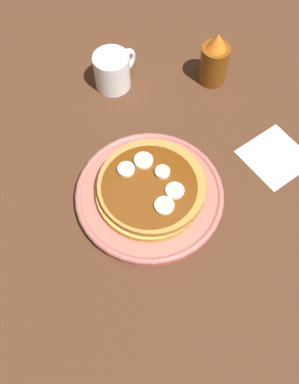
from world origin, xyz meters
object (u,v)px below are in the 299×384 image
plate (149,195)px  pancake_stack (152,189)px  banana_slice_2 (161,171)px  napkin (275,157)px  syrup_bottle (214,60)px  banana_slice_1 (164,206)px  banana_slice_3 (175,191)px  coffee_mug (113,70)px  banana_slice_4 (143,161)px  banana_slice_0 (126,170)px

plate → pancake_stack: size_ratio=1.38×
banana_slice_2 → napkin: bearing=-31.6°
napkin → syrup_bottle: (7.25, 21.42, 5.10)cm
banana_slice_1 → banana_slice_3: size_ratio=1.04×
pancake_stack → banana_slice_1: 4.93cm
napkin → banana_slice_2: bearing=148.4°
banana_slice_2 → syrup_bottle: bearing=19.6°
plate → banana_slice_3: banana_slice_3 is taller
plate → coffee_mug: (15.13, 24.03, 2.79)cm
syrup_bottle → plate: bearing=-161.8°
banana_slice_4 → napkin: (19.89, -15.63, -4.67)cm
pancake_stack → coffee_mug: bearing=58.8°
banana_slice_1 → plate: bearing=74.0°
plate → syrup_bottle: (29.97, 9.87, 4.12)cm
banana_slice_2 → napkin: 23.25cm
plate → banana_slice_3: (2.06, -3.97, 3.59)cm
coffee_mug → syrup_bottle: syrup_bottle is taller
banana_slice_3 → banana_slice_4: 8.09cm
banana_slice_0 → banana_slice_4: bearing=-15.7°
banana_slice_1 → banana_slice_3: (3.38, 0.62, -0.07)cm
pancake_stack → napkin: bearing=-26.8°
banana_slice_1 → napkin: (24.04, -6.96, -4.64)cm
banana_slice_0 → napkin: bearing=-35.5°
banana_slice_2 → coffee_mug: (11.81, 23.67, -0.96)cm
banana_slice_2 → banana_slice_4: banana_slice_2 is taller
banana_slice_4 → coffee_mug: size_ratio=0.33×
plate → banana_slice_0: 6.29cm
banana_slice_1 → napkin: bearing=-16.1°
banana_slice_1 → banana_slice_2: size_ratio=1.27×
plate → syrup_bottle: 31.82cm
banana_slice_2 → plate: bearing=-173.8°
banana_slice_0 → plate: bearing=-83.5°
plate → banana_slice_4: bearing=55.3°
pancake_stack → banana_slice_3: (1.67, -3.69, 1.59)cm
plate → pancake_stack: bearing=-36.0°
banana_slice_3 → syrup_bottle: bearing=26.4°
banana_slice_4 → coffee_mug: (12.31, 19.95, -0.91)cm
plate → banana_slice_0: bearing=96.5°
banana_slice_0 → napkin: size_ratio=0.27×
banana_slice_0 → napkin: (23.30, -16.59, -4.70)cm
banana_slice_1 → coffee_mug: size_ratio=0.33×
plate → pancake_stack: pancake_stack is taller
banana_slice_1 → banana_slice_3: bearing=10.4°
banana_slice_1 → coffee_mug: (16.45, 28.63, -0.88)cm
banana_slice_0 → syrup_bottle: 30.93cm
banana_slice_1 → napkin: banana_slice_1 is taller
coffee_mug → banana_slice_0: bearing=-129.6°
syrup_bottle → banana_slice_0: bearing=-171.0°
plate → syrup_bottle: size_ratio=2.22×
syrup_bottle → coffee_mug: bearing=136.3°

